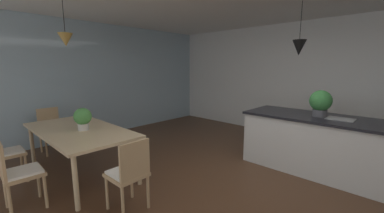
{
  "coord_description": "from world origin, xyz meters",
  "views": [
    {
      "loc": [
        1.55,
        -2.55,
        1.68
      ],
      "look_at": [
        -1.16,
        0.3,
        1.01
      ],
      "focal_mm": 22.02,
      "sensor_mm": 36.0,
      "label": 1
    }
  ],
  "objects_px": {
    "chair_kitchen_end": "(129,172)",
    "potted_plant_on_island": "(321,102)",
    "chair_near_left": "(3,152)",
    "chair_window_end": "(51,128)",
    "chair_near_right": "(18,172)",
    "dining_table": "(79,132)",
    "potted_plant_on_table": "(83,118)",
    "kitchen_island": "(322,144)"
  },
  "relations": [
    {
      "from": "chair_near_right",
      "to": "chair_kitchen_end",
      "type": "height_order",
      "value": "same"
    },
    {
      "from": "chair_kitchen_end",
      "to": "potted_plant_on_table",
      "type": "bearing_deg",
      "value": 178.88
    },
    {
      "from": "dining_table",
      "to": "potted_plant_on_island",
      "type": "relative_size",
      "value": 5.01
    },
    {
      "from": "chair_window_end",
      "to": "potted_plant_on_table",
      "type": "relative_size",
      "value": 2.57
    },
    {
      "from": "kitchen_island",
      "to": "potted_plant_on_table",
      "type": "xyz_separation_m",
      "value": [
        -2.59,
        -2.65,
        0.46
      ]
    },
    {
      "from": "chair_window_end",
      "to": "kitchen_island",
      "type": "xyz_separation_m",
      "value": [
        4.13,
        2.68,
        -0.01
      ]
    },
    {
      "from": "chair_near_right",
      "to": "chair_window_end",
      "type": "xyz_separation_m",
      "value": [
        -1.88,
        0.88,
        0.0
      ]
    },
    {
      "from": "potted_plant_on_island",
      "to": "kitchen_island",
      "type": "bearing_deg",
      "value": 0.0
    },
    {
      "from": "dining_table",
      "to": "chair_near_right",
      "type": "height_order",
      "value": "chair_near_right"
    },
    {
      "from": "chair_near_left",
      "to": "chair_window_end",
      "type": "xyz_separation_m",
      "value": [
        -0.94,
        0.88,
        0.0
      ]
    },
    {
      "from": "chair_window_end",
      "to": "potted_plant_on_table",
      "type": "height_order",
      "value": "potted_plant_on_table"
    },
    {
      "from": "potted_plant_on_table",
      "to": "kitchen_island",
      "type": "bearing_deg",
      "value": 45.64
    },
    {
      "from": "chair_near_right",
      "to": "kitchen_island",
      "type": "distance_m",
      "value": 4.21
    },
    {
      "from": "chair_near_left",
      "to": "potted_plant_on_island",
      "type": "distance_m",
      "value": 4.78
    },
    {
      "from": "chair_kitchen_end",
      "to": "chair_near_left",
      "type": "distance_m",
      "value": 2.08
    },
    {
      "from": "chair_kitchen_end",
      "to": "chair_window_end",
      "type": "xyz_separation_m",
      "value": [
        -2.83,
        -0.0,
        0.0
      ]
    },
    {
      "from": "dining_table",
      "to": "chair_window_end",
      "type": "height_order",
      "value": "chair_window_end"
    },
    {
      "from": "chair_near_left",
      "to": "chair_window_end",
      "type": "height_order",
      "value": "same"
    },
    {
      "from": "chair_window_end",
      "to": "potted_plant_on_island",
      "type": "height_order",
      "value": "potted_plant_on_island"
    },
    {
      "from": "potted_plant_on_table",
      "to": "chair_near_left",
      "type": "bearing_deg",
      "value": -123.36
    },
    {
      "from": "chair_kitchen_end",
      "to": "chair_near_left",
      "type": "xyz_separation_m",
      "value": [
        -1.88,
        -0.88,
        0.0
      ]
    },
    {
      "from": "dining_table",
      "to": "chair_kitchen_end",
      "type": "xyz_separation_m",
      "value": [
        1.41,
        0.0,
        -0.2
      ]
    },
    {
      "from": "chair_near_left",
      "to": "potted_plant_on_island",
      "type": "height_order",
      "value": "potted_plant_on_island"
    },
    {
      "from": "chair_kitchen_end",
      "to": "kitchen_island",
      "type": "bearing_deg",
      "value": 63.99
    },
    {
      "from": "chair_kitchen_end",
      "to": "potted_plant_on_table",
      "type": "xyz_separation_m",
      "value": [
        -1.29,
        0.03,
        0.45
      ]
    },
    {
      "from": "chair_window_end",
      "to": "potted_plant_on_island",
      "type": "bearing_deg",
      "value": 33.39
    },
    {
      "from": "chair_window_end",
      "to": "chair_kitchen_end",
      "type": "bearing_deg",
      "value": 0.04
    },
    {
      "from": "dining_table",
      "to": "kitchen_island",
      "type": "height_order",
      "value": "kitchen_island"
    },
    {
      "from": "chair_near_right",
      "to": "chair_near_left",
      "type": "relative_size",
      "value": 1.0
    },
    {
      "from": "potted_plant_on_island",
      "to": "chair_kitchen_end",
      "type": "bearing_deg",
      "value": -114.75
    },
    {
      "from": "dining_table",
      "to": "chair_near_right",
      "type": "xyz_separation_m",
      "value": [
        0.47,
        -0.88,
        -0.2
      ]
    },
    {
      "from": "chair_window_end",
      "to": "chair_near_right",
      "type": "bearing_deg",
      "value": -25.09
    },
    {
      "from": "chair_kitchen_end",
      "to": "potted_plant_on_island",
      "type": "distance_m",
      "value": 3.02
    },
    {
      "from": "kitchen_island",
      "to": "potted_plant_on_island",
      "type": "distance_m",
      "value": 0.67
    },
    {
      "from": "chair_near_left",
      "to": "potted_plant_on_table",
      "type": "bearing_deg",
      "value": 56.64
    },
    {
      "from": "chair_near_left",
      "to": "kitchen_island",
      "type": "bearing_deg",
      "value": 48.13
    },
    {
      "from": "chair_near_left",
      "to": "chair_window_end",
      "type": "relative_size",
      "value": 1.0
    },
    {
      "from": "dining_table",
      "to": "chair_window_end",
      "type": "xyz_separation_m",
      "value": [
        -1.41,
        -0.0,
        -0.2
      ]
    },
    {
      "from": "chair_near_right",
      "to": "potted_plant_on_island",
      "type": "bearing_deg",
      "value": 58.52
    },
    {
      "from": "chair_near_right",
      "to": "chair_near_left",
      "type": "distance_m",
      "value": 0.94
    },
    {
      "from": "dining_table",
      "to": "potted_plant_on_table",
      "type": "xyz_separation_m",
      "value": [
        0.13,
        0.03,
        0.25
      ]
    },
    {
      "from": "chair_window_end",
      "to": "potted_plant_on_island",
      "type": "distance_m",
      "value": 4.91
    }
  ]
}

